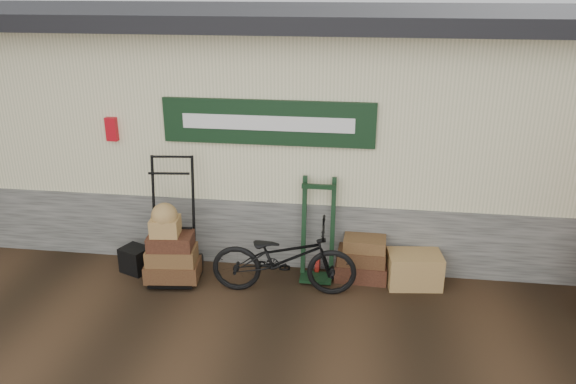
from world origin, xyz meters
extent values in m
plane|color=black|center=(0.00, 0.00, 0.00)|extent=(80.00, 80.00, 0.00)
cube|color=#4C4C47|center=(0.00, 2.75, 0.45)|extent=(14.00, 3.54, 0.90)
cube|color=beige|center=(0.00, 2.75, 1.95)|extent=(14.00, 3.50, 2.10)
cube|color=black|center=(0.00, 2.60, 3.10)|extent=(14.40, 4.10, 0.20)
cube|color=black|center=(-0.30, 0.97, 1.95)|extent=(2.60, 0.06, 0.55)
cube|color=white|center=(-0.30, 0.94, 1.95)|extent=(2.10, 0.01, 0.18)
cube|color=red|center=(-2.30, 0.97, 1.80)|extent=(0.14, 0.10, 0.30)
cube|color=olive|center=(1.56, 0.74, 0.21)|extent=(0.70, 0.50, 0.42)
cube|color=black|center=(-2.00, 0.59, 0.17)|extent=(0.42, 0.39, 0.33)
imported|color=black|center=(-0.02, 0.35, 0.51)|extent=(0.71, 1.77, 1.01)
camera|label=1|loc=(0.86, -5.56, 3.57)|focal=35.00mm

